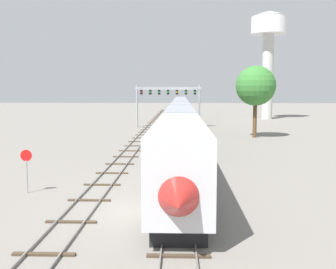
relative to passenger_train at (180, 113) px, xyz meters
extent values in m
plane|color=gray|center=(-2.00, -52.83, -2.61)|extent=(400.00, 400.00, 0.00)
cube|color=slate|center=(-0.72, 7.17, -2.53)|extent=(0.07, 200.00, 0.16)
cube|color=slate|center=(0.72, 7.17, -2.53)|extent=(0.07, 200.00, 0.16)
cube|color=#473828|center=(0.00, -58.83, -2.56)|extent=(2.60, 0.24, 0.10)
cube|color=#473828|center=(0.00, -54.83, -2.56)|extent=(2.60, 0.24, 0.10)
cube|color=#473828|center=(0.00, -50.83, -2.56)|extent=(2.60, 0.24, 0.10)
cube|color=#473828|center=(0.00, -46.83, -2.56)|extent=(2.60, 0.24, 0.10)
cube|color=#473828|center=(0.00, -42.83, -2.56)|extent=(2.60, 0.24, 0.10)
cube|color=#473828|center=(0.00, -38.83, -2.56)|extent=(2.60, 0.24, 0.10)
cube|color=#473828|center=(0.00, -34.83, -2.56)|extent=(2.60, 0.24, 0.10)
cube|color=#473828|center=(0.00, -30.83, -2.56)|extent=(2.60, 0.24, 0.10)
cube|color=#473828|center=(0.00, -26.83, -2.56)|extent=(2.60, 0.24, 0.10)
cube|color=#473828|center=(0.00, -22.83, -2.56)|extent=(2.60, 0.24, 0.10)
cube|color=#473828|center=(0.00, -18.83, -2.56)|extent=(2.60, 0.24, 0.10)
cube|color=#473828|center=(0.00, -14.83, -2.56)|extent=(2.60, 0.24, 0.10)
cube|color=#473828|center=(0.00, -10.83, -2.56)|extent=(2.60, 0.24, 0.10)
cube|color=#473828|center=(0.00, -6.83, -2.56)|extent=(2.60, 0.24, 0.10)
cube|color=#473828|center=(0.00, -2.83, -2.56)|extent=(2.60, 0.24, 0.10)
cube|color=#473828|center=(0.00, 1.17, -2.56)|extent=(2.60, 0.24, 0.10)
cube|color=#473828|center=(0.00, 5.17, -2.56)|extent=(2.60, 0.24, 0.10)
cube|color=#473828|center=(0.00, 9.17, -2.56)|extent=(2.60, 0.24, 0.10)
cube|color=#473828|center=(0.00, 13.17, -2.56)|extent=(2.60, 0.24, 0.10)
cube|color=#473828|center=(0.00, 17.17, -2.56)|extent=(2.60, 0.24, 0.10)
cube|color=#473828|center=(0.00, 21.17, -2.56)|extent=(2.60, 0.24, 0.10)
cube|color=#473828|center=(0.00, 25.17, -2.56)|extent=(2.60, 0.24, 0.10)
cube|color=#473828|center=(0.00, 29.17, -2.56)|extent=(2.60, 0.24, 0.10)
cube|color=#473828|center=(0.00, 33.17, -2.56)|extent=(2.60, 0.24, 0.10)
cube|color=#473828|center=(0.00, 37.17, -2.56)|extent=(2.60, 0.24, 0.10)
cube|color=#473828|center=(0.00, 41.17, -2.56)|extent=(2.60, 0.24, 0.10)
cube|color=#473828|center=(0.00, 45.17, -2.56)|extent=(2.60, 0.24, 0.10)
cube|color=#473828|center=(0.00, 49.17, -2.56)|extent=(2.60, 0.24, 0.10)
cube|color=#473828|center=(0.00, 53.17, -2.56)|extent=(2.60, 0.24, 0.10)
cube|color=#473828|center=(0.00, 57.17, -2.56)|extent=(2.60, 0.24, 0.10)
cube|color=#473828|center=(0.00, 61.17, -2.56)|extent=(2.60, 0.24, 0.10)
cube|color=#473828|center=(0.00, 65.17, -2.56)|extent=(2.60, 0.24, 0.10)
cube|color=#473828|center=(0.00, 69.17, -2.56)|extent=(2.60, 0.24, 0.10)
cube|color=#473828|center=(0.00, 73.17, -2.56)|extent=(2.60, 0.24, 0.10)
cube|color=#473828|center=(0.00, 77.17, -2.56)|extent=(2.60, 0.24, 0.10)
cube|color=#473828|center=(0.00, 81.17, -2.56)|extent=(2.60, 0.24, 0.10)
cube|color=#473828|center=(0.00, 85.17, -2.56)|extent=(2.60, 0.24, 0.10)
cube|color=#473828|center=(0.00, 89.17, -2.56)|extent=(2.60, 0.24, 0.10)
cube|color=#473828|center=(0.00, 93.17, -2.56)|extent=(2.60, 0.24, 0.10)
cube|color=#473828|center=(0.00, 97.17, -2.56)|extent=(2.60, 0.24, 0.10)
cube|color=#473828|center=(0.00, 101.17, -2.56)|extent=(2.60, 0.24, 0.10)
cube|color=#473828|center=(0.00, 105.17, -2.56)|extent=(2.60, 0.24, 0.10)
cube|color=slate|center=(-6.22, -12.83, -2.53)|extent=(0.07, 160.00, 0.16)
cube|color=slate|center=(-4.78, -12.83, -2.53)|extent=(0.07, 160.00, 0.16)
cube|color=#473828|center=(-5.50, -58.83, -2.56)|extent=(2.60, 0.24, 0.10)
cube|color=#473828|center=(-5.50, -54.83, -2.56)|extent=(2.60, 0.24, 0.10)
cube|color=#473828|center=(-5.50, -50.83, -2.56)|extent=(2.60, 0.24, 0.10)
cube|color=#473828|center=(-5.50, -46.83, -2.56)|extent=(2.60, 0.24, 0.10)
cube|color=#473828|center=(-5.50, -42.83, -2.56)|extent=(2.60, 0.24, 0.10)
cube|color=#473828|center=(-5.50, -38.83, -2.56)|extent=(2.60, 0.24, 0.10)
cube|color=#473828|center=(-5.50, -34.83, -2.56)|extent=(2.60, 0.24, 0.10)
cube|color=#473828|center=(-5.50, -30.83, -2.56)|extent=(2.60, 0.24, 0.10)
cube|color=#473828|center=(-5.50, -26.83, -2.56)|extent=(2.60, 0.24, 0.10)
cube|color=#473828|center=(-5.50, -22.83, -2.56)|extent=(2.60, 0.24, 0.10)
cube|color=#473828|center=(-5.50, -18.83, -2.56)|extent=(2.60, 0.24, 0.10)
cube|color=#473828|center=(-5.50, -14.83, -2.56)|extent=(2.60, 0.24, 0.10)
cube|color=#473828|center=(-5.50, -10.83, -2.56)|extent=(2.60, 0.24, 0.10)
cube|color=#473828|center=(-5.50, -6.83, -2.56)|extent=(2.60, 0.24, 0.10)
cube|color=#473828|center=(-5.50, -2.83, -2.56)|extent=(2.60, 0.24, 0.10)
cube|color=#473828|center=(-5.50, 1.17, -2.56)|extent=(2.60, 0.24, 0.10)
cube|color=#473828|center=(-5.50, 5.17, -2.56)|extent=(2.60, 0.24, 0.10)
cube|color=#473828|center=(-5.50, 9.17, -2.56)|extent=(2.60, 0.24, 0.10)
cube|color=#473828|center=(-5.50, 13.17, -2.56)|extent=(2.60, 0.24, 0.10)
cube|color=#473828|center=(-5.50, 17.17, -2.56)|extent=(2.60, 0.24, 0.10)
cube|color=#473828|center=(-5.50, 21.17, -2.56)|extent=(2.60, 0.24, 0.10)
cube|color=#473828|center=(-5.50, 25.17, -2.56)|extent=(2.60, 0.24, 0.10)
cube|color=#473828|center=(-5.50, 29.17, -2.56)|extent=(2.60, 0.24, 0.10)
cube|color=#473828|center=(-5.50, 33.17, -2.56)|extent=(2.60, 0.24, 0.10)
cube|color=#473828|center=(-5.50, 37.17, -2.56)|extent=(2.60, 0.24, 0.10)
cube|color=#473828|center=(-5.50, 41.17, -2.56)|extent=(2.60, 0.24, 0.10)
cube|color=#473828|center=(-5.50, 45.17, -2.56)|extent=(2.60, 0.24, 0.10)
cube|color=#473828|center=(-5.50, 49.17, -2.56)|extent=(2.60, 0.24, 0.10)
cube|color=#473828|center=(-5.50, 53.17, -2.56)|extent=(2.60, 0.24, 0.10)
cube|color=#473828|center=(-5.50, 57.17, -2.56)|extent=(2.60, 0.24, 0.10)
cube|color=#473828|center=(-5.50, 61.17, -2.56)|extent=(2.60, 0.24, 0.10)
cube|color=#473828|center=(-5.50, 65.17, -2.56)|extent=(2.60, 0.24, 0.10)
cube|color=silver|center=(0.00, -49.50, 0.29)|extent=(3.00, 18.65, 3.80)
cone|color=#B2231E|center=(0.00, -59.03, -0.11)|extent=(2.88, 2.60, 2.88)
cube|color=black|center=(0.00, -57.63, 1.43)|extent=(3.04, 1.80, 1.10)
cube|color=black|center=(0.00, -49.50, -2.11)|extent=(2.52, 16.78, 1.00)
cube|color=#9EA3AD|center=(0.00, -29.86, 0.29)|extent=(3.00, 18.65, 3.80)
cube|color=black|center=(0.00, -29.86, 0.69)|extent=(3.04, 17.15, 0.90)
cube|color=black|center=(0.00, -29.86, -2.11)|extent=(2.52, 16.78, 1.00)
cube|color=#9EA3AD|center=(0.00, -10.21, 0.29)|extent=(3.00, 18.65, 3.80)
cube|color=black|center=(0.00, -10.21, 0.69)|extent=(3.04, 17.15, 0.90)
cube|color=black|center=(0.00, -10.21, -2.11)|extent=(2.52, 16.78, 1.00)
cube|color=#9EA3AD|center=(0.00, 9.43, 0.29)|extent=(3.00, 18.65, 3.80)
cube|color=black|center=(0.00, 9.43, 0.69)|extent=(3.04, 17.15, 0.90)
cube|color=black|center=(0.00, 9.43, -2.11)|extent=(2.52, 16.78, 1.00)
cube|color=#9EA3AD|center=(0.00, 29.08, 0.29)|extent=(3.00, 18.65, 3.80)
cube|color=black|center=(0.00, 29.08, 0.69)|extent=(3.04, 17.15, 0.90)
cube|color=black|center=(0.00, 29.08, -2.11)|extent=(2.52, 16.78, 1.00)
cube|color=#9EA3AD|center=(0.00, 48.73, 0.29)|extent=(3.00, 18.65, 3.80)
cube|color=black|center=(0.00, 48.73, 0.69)|extent=(3.04, 17.15, 0.90)
cube|color=black|center=(0.00, 48.73, -2.11)|extent=(2.52, 16.78, 1.00)
cylinder|color=#999BA0|center=(-8.00, -1.45, 1.27)|extent=(0.36, 0.36, 7.77)
cylinder|color=#999BA0|center=(3.50, -1.45, 1.27)|extent=(0.36, 0.36, 7.77)
cube|color=#999BA0|center=(-2.25, -1.45, 4.56)|extent=(12.10, 0.36, 0.50)
cube|color=black|center=(-7.18, -1.40, 3.86)|extent=(0.44, 0.32, 0.90)
sphere|color=red|center=(-7.18, -1.59, 3.86)|extent=(0.28, 0.28, 0.28)
cube|color=black|center=(-5.54, -1.40, 3.86)|extent=(0.44, 0.32, 0.90)
sphere|color=green|center=(-5.54, -1.59, 3.86)|extent=(0.28, 0.28, 0.28)
cube|color=black|center=(-3.89, -1.40, 3.86)|extent=(0.44, 0.32, 0.90)
sphere|color=green|center=(-3.89, -1.59, 3.86)|extent=(0.28, 0.28, 0.28)
cube|color=black|center=(-2.25, -1.40, 3.86)|extent=(0.44, 0.32, 0.90)
sphere|color=green|center=(-2.25, -1.59, 3.86)|extent=(0.28, 0.28, 0.28)
cube|color=black|center=(-0.61, -1.40, 3.86)|extent=(0.44, 0.32, 0.90)
sphere|color=yellow|center=(-0.61, -1.59, 3.86)|extent=(0.28, 0.28, 0.28)
cube|color=black|center=(1.04, -1.40, 3.86)|extent=(0.44, 0.32, 0.90)
sphere|color=green|center=(1.04, -1.59, 3.86)|extent=(0.28, 0.28, 0.28)
cube|color=black|center=(2.68, -1.40, 3.86)|extent=(0.44, 0.32, 0.90)
sphere|color=green|center=(2.68, -1.59, 3.86)|extent=(0.28, 0.28, 0.28)
cylinder|color=beige|center=(20.74, 21.13, 7.40)|extent=(2.60, 2.60, 20.02)
cylinder|color=white|center=(20.74, 21.13, 19.45)|extent=(8.27, 8.27, 4.08)
cone|color=white|center=(20.74, 21.13, 22.09)|extent=(8.43, 8.43, 1.20)
cylinder|color=gray|center=(-10.00, -49.05, -1.51)|extent=(0.08, 0.08, 2.20)
cylinder|color=red|center=(-10.00, -49.07, -0.11)|extent=(0.76, 0.03, 0.76)
cylinder|color=brown|center=(10.78, -17.13, 0.11)|extent=(0.56, 0.56, 5.44)
sphere|color=#387A33|center=(10.78, -17.13, 4.82)|extent=(5.71, 5.71, 5.71)
camera|label=1|loc=(0.06, -74.09, 4.07)|focal=42.09mm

